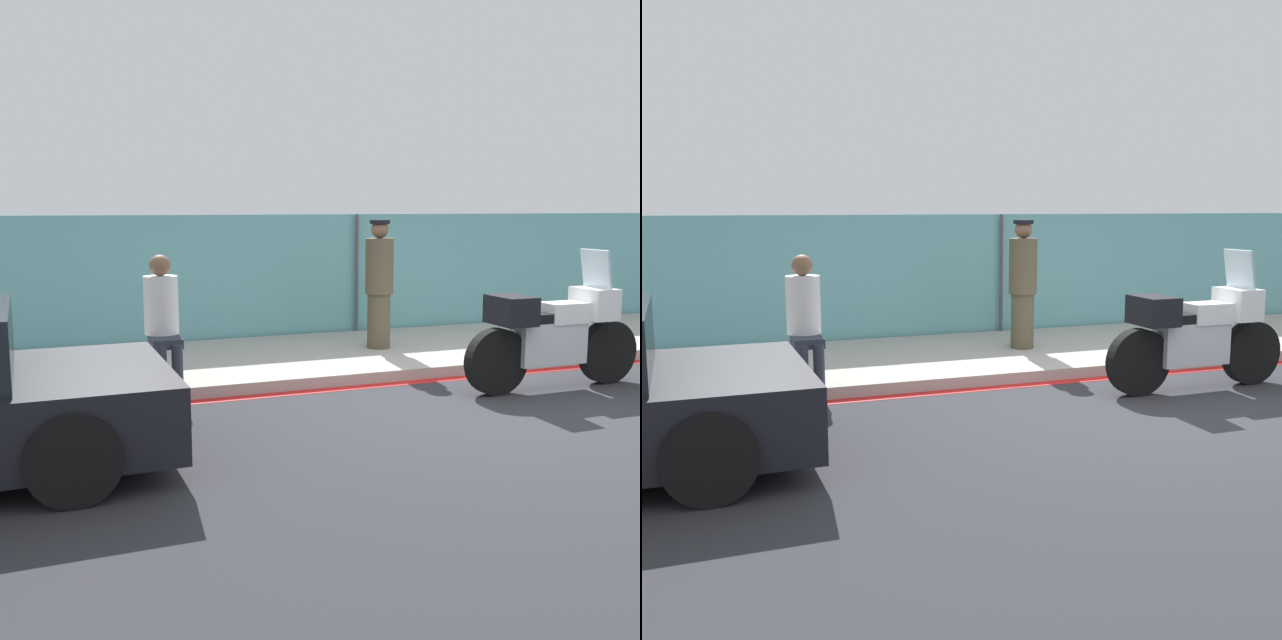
{
  "view_description": "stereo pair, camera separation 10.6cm",
  "coord_description": "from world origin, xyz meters",
  "views": [
    {
      "loc": [
        -4.32,
        -6.07,
        1.96
      ],
      "look_at": [
        -1.5,
        1.52,
        0.72
      ],
      "focal_mm": 42.0,
      "sensor_mm": 36.0,
      "label": 1
    },
    {
      "loc": [
        -4.22,
        -6.11,
        1.96
      ],
      "look_at": [
        -1.5,
        1.52,
        0.72
      ],
      "focal_mm": 42.0,
      "sensor_mm": 36.0,
      "label": 2
    }
  ],
  "objects": [
    {
      "name": "person_seated_on_curb",
      "position": [
        -3.16,
        1.8,
        0.86
      ],
      "size": [
        0.36,
        0.67,
        1.33
      ],
      "color": "#2D3342",
      "rests_on": "sidewalk"
    },
    {
      "name": "sidewalk",
      "position": [
        0.0,
        2.67,
        0.06
      ],
      "size": [
        42.04,
        2.68,
        0.13
      ],
      "color": "#ADA89E",
      "rests_on": "ground_plane"
    },
    {
      "name": "curb_paint_stripe",
      "position": [
        0.0,
        1.24,
        0.0
      ],
      "size": [
        42.04,
        0.18,
        0.01
      ],
      "color": "red",
      "rests_on": "ground_plane"
    },
    {
      "name": "motorcycle",
      "position": [
        0.78,
        0.46,
        0.61
      ],
      "size": [
        2.17,
        0.51,
        1.5
      ],
      "rotation": [
        0.0,
        0.0,
        0.02
      ],
      "color": "black",
      "rests_on": "ground_plane"
    },
    {
      "name": "officer_standing",
      "position": [
        -0.26,
        2.66,
        0.98
      ],
      "size": [
        0.36,
        0.36,
        1.66
      ],
      "color": "brown",
      "rests_on": "sidewalk"
    },
    {
      "name": "storefront_fence",
      "position": [
        -0.0,
        4.1,
        0.92
      ],
      "size": [
        39.94,
        0.17,
        1.84
      ],
      "color": "#6BB2B7",
      "rests_on": "ground_plane"
    },
    {
      "name": "ground_plane",
      "position": [
        0.0,
        0.0,
        0.0
      ],
      "size": [
        120.0,
        120.0,
        0.0
      ],
      "primitive_type": "plane",
      "color": "#2D2D33"
    }
  ]
}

